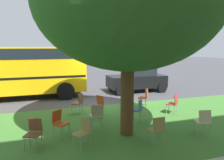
{
  "coord_description": "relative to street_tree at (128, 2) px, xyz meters",
  "views": [
    {
      "loc": [
        2.88,
        10.5,
        2.93
      ],
      "look_at": [
        -0.24,
        0.95,
        1.38
      ],
      "focal_mm": 35.21,
      "sensor_mm": 36.0,
      "label": 1
    }
  ],
  "objects": [
    {
      "name": "chair_10",
      "position": [
        -2.09,
        -2.9,
        -3.77
      ],
      "size": [
        0.59,
        0.59,
        0.88
      ],
      "color": "#C64C1E",
      "rests_on": "ground"
    },
    {
      "name": "grass_verge",
      "position": [
        -0.21,
        -0.75,
        -4.28
      ],
      "size": [
        48.0,
        6.0,
        0.01
      ],
      "primitive_type": "cube",
      "color": "#3D752D",
      "rests_on": "ground"
    },
    {
      "name": "chair_0",
      "position": [
        -2.35,
        0.88,
        -3.77
      ],
      "size": [
        0.5,
        0.51,
        0.88
      ],
      "color": "beige",
      "rests_on": "ground"
    },
    {
      "name": "chair_6",
      "position": [
        1.15,
        -2.83,
        -3.77
      ],
      "size": [
        0.58,
        0.58,
        0.88
      ],
      "color": "brown",
      "rests_on": "ground"
    },
    {
      "name": "chair_11",
      "position": [
        -1.27,
        -3.07,
        -3.77
      ],
      "size": [
        0.56,
        0.57,
        0.88
      ],
      "color": "#C64C1E",
      "rests_on": "ground"
    },
    {
      "name": "ground",
      "position": [
        -0.21,
        -3.95,
        -4.28
      ],
      "size": [
        80.0,
        80.0,
        0.0
      ],
      "primitive_type": "plane",
      "color": "#424247"
    },
    {
      "name": "chair_1",
      "position": [
        0.83,
        -0.85,
        -3.77
      ],
      "size": [
        0.43,
        0.44,
        0.88
      ],
      "color": "#ADA393",
      "rests_on": "ground"
    },
    {
      "name": "street_tree",
      "position": [
        0.0,
        0.0,
        0.0
      ],
      "size": [
        5.85,
        5.85,
        6.46
      ],
      "color": "brown",
      "rests_on": "ground"
    },
    {
      "name": "parked_car",
      "position": [
        -3.26,
        -6.36,
        -3.45
      ],
      "size": [
        3.7,
        1.92,
        1.65
      ],
      "color": "black",
      "rests_on": "ground"
    },
    {
      "name": "chair_2",
      "position": [
        1.58,
        0.54,
        -3.77
      ],
      "size": [
        0.57,
        0.56,
        0.88
      ],
      "color": "olive",
      "rests_on": "ground"
    },
    {
      "name": "chair_7",
      "position": [
        2.94,
        0.16,
        -3.77
      ],
      "size": [
        0.55,
        0.55,
        0.88
      ],
      "color": "brown",
      "rests_on": "ground"
    },
    {
      "name": "chair_8",
      "position": [
        2.17,
        -0.47,
        -3.77
      ],
      "size": [
        0.59,
        0.59,
        0.88
      ],
      "color": "#C64C1E",
      "rests_on": "ground"
    },
    {
      "name": "chair_4",
      "position": [
        -2.75,
        -1.43,
        -3.77
      ],
      "size": [
        0.59,
        0.59,
        0.88
      ],
      "color": "#B7332D",
      "rests_on": "ground"
    },
    {
      "name": "chair_3",
      "position": [
        -0.53,
        1.06,
        -3.77
      ],
      "size": [
        0.43,
        0.43,
        0.88
      ],
      "color": "olive",
      "rests_on": "ground"
    },
    {
      "name": "chair_9",
      "position": [
        0.43,
        -2.14,
        -3.77
      ],
      "size": [
        0.57,
        0.56,
        0.88
      ],
      "color": "#C64C1E",
      "rests_on": "ground"
    },
    {
      "name": "chair_5",
      "position": [
        -0.9,
        -1.05,
        -3.77
      ],
      "size": [
        0.58,
        0.58,
        0.88
      ],
      "color": "#335184",
      "rests_on": "ground"
    }
  ]
}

